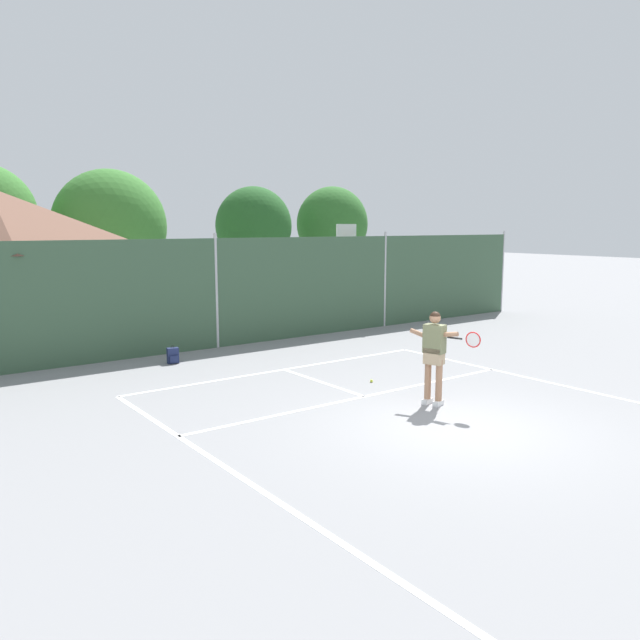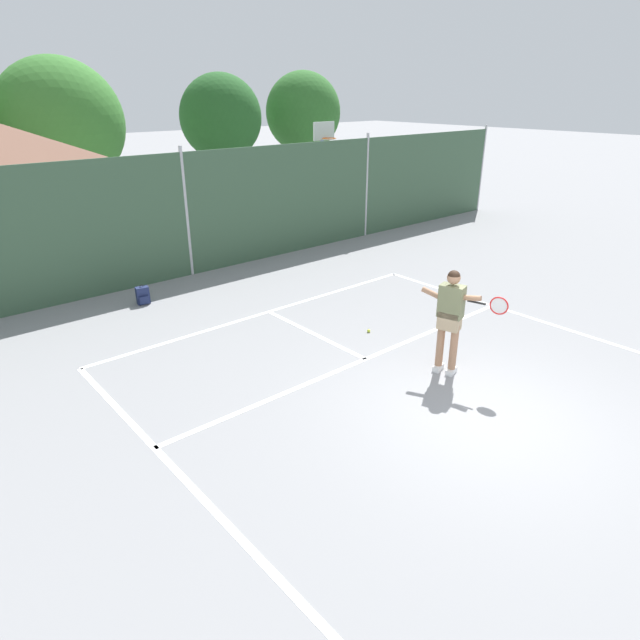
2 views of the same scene
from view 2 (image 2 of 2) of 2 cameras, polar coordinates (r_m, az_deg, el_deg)
ground_plane at (r=8.66m, az=16.62°, el=-9.67°), size 120.00×120.00×0.00m
court_markings at (r=8.96m, az=13.18°, el=-8.09°), size 8.30×11.10×0.01m
chainlink_fence at (r=14.51m, az=-13.85°, el=10.61°), size 26.09×0.09×3.29m
basketball_hoop at (r=19.56m, az=0.33°, el=16.52°), size 0.90×0.67×3.55m
treeline_backdrop at (r=21.95m, az=-25.61°, el=18.24°), size 25.01×3.90×5.64m
tennis_player at (r=9.30m, az=13.62°, el=0.71°), size 0.55×1.37×1.85m
tennis_ball at (r=11.04m, az=5.15°, el=-1.14°), size 0.07×0.07×0.07m
backpack_navy at (r=13.07m, az=-18.13°, el=2.44°), size 0.31×0.28×0.46m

